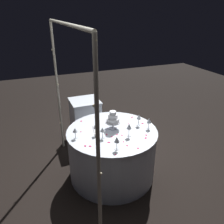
{
  "coord_description": "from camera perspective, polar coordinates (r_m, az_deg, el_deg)",
  "views": [
    {
      "loc": [
        -2.52,
        1.01,
        2.26
      ],
      "look_at": [
        0.0,
        0.0,
        1.02
      ],
      "focal_mm": 36.0,
      "sensor_mm": 36.0,
      "label": 1
    }
  ],
  "objects": [
    {
      "name": "rose_petal_17",
      "position": [
        2.79,
        3.87,
        -8.52
      ],
      "size": [
        0.03,
        0.03,
        0.0
      ],
      "primitive_type": "ellipsoid",
      "rotation": [
        0.0,
        0.0,
        0.26
      ],
      "color": "#C61951",
      "rests_on": "main_table"
    },
    {
      "name": "rose_petal_1",
      "position": [
        2.75,
        6.63,
        -9.11
      ],
      "size": [
        0.04,
        0.03,
        0.0
      ],
      "primitive_type": "ellipsoid",
      "rotation": [
        0.0,
        0.0,
        2.83
      ],
      "color": "#C61951",
      "rests_on": "main_table"
    },
    {
      "name": "wine_glass_1",
      "position": [
        2.96,
        -4.22,
        -3.77
      ],
      "size": [
        0.06,
        0.06,
        0.16
      ],
      "color": "silver",
      "rests_on": "main_table"
    },
    {
      "name": "rose_petal_21",
      "position": [
        3.5,
        5.16,
        -1.3
      ],
      "size": [
        0.03,
        0.04,
        0.0
      ],
      "primitive_type": "ellipsoid",
      "rotation": [
        0.0,
        0.0,
        1.65
      ],
      "color": "#C61951",
      "rests_on": "main_table"
    },
    {
      "name": "rose_petal_18",
      "position": [
        2.79,
        -6.82,
        -8.56
      ],
      "size": [
        0.04,
        0.03,
        0.0
      ],
      "primitive_type": "ellipsoid",
      "rotation": [
        0.0,
        0.0,
        3.15
      ],
      "color": "#C61951",
      "rests_on": "main_table"
    },
    {
      "name": "wine_glass_2",
      "position": [
        2.93,
        -9.37,
        -4.69
      ],
      "size": [
        0.06,
        0.06,
        0.14
      ],
      "color": "silver",
      "rests_on": "main_table"
    },
    {
      "name": "wine_glass_3",
      "position": [
        2.89,
        -2.42,
        -4.63
      ],
      "size": [
        0.07,
        0.07,
        0.15
      ],
      "color": "silver",
      "rests_on": "main_table"
    },
    {
      "name": "rose_petal_4",
      "position": [
        3.59,
        -0.31,
        -0.53
      ],
      "size": [
        0.04,
        0.04,
        0.0
      ],
      "primitive_type": "ellipsoid",
      "rotation": [
        0.0,
        0.0,
        1.87
      ],
      "color": "#C61951",
      "rests_on": "main_table"
    },
    {
      "name": "rose_petal_14",
      "position": [
        3.01,
        -1.37,
        -5.73
      ],
      "size": [
        0.04,
        0.03,
        0.0
      ],
      "primitive_type": "ellipsoid",
      "rotation": [
        0.0,
        0.0,
        6.13
      ],
      "color": "#C61951",
      "rests_on": "main_table"
    },
    {
      "name": "rose_petal_20",
      "position": [
        3.3,
        4.25,
        -2.98
      ],
      "size": [
        0.03,
        0.03,
        0.0
      ],
      "primitive_type": "ellipsoid",
      "rotation": [
        0.0,
        0.0,
        5.89
      ],
      "color": "#C61951",
      "rests_on": "main_table"
    },
    {
      "name": "cake_knife",
      "position": [
        3.08,
        -4.41,
        -5.08
      ],
      "size": [
        0.29,
        0.07,
        0.01
      ],
      "color": "silver",
      "rests_on": "main_table"
    },
    {
      "name": "wine_glass_6",
      "position": [
        2.65,
        1.24,
        -7.12
      ],
      "size": [
        0.07,
        0.07,
        0.17
      ],
      "color": "silver",
      "rests_on": "main_table"
    },
    {
      "name": "rose_petal_16",
      "position": [
        3.33,
        7.73,
        -2.87
      ],
      "size": [
        0.04,
        0.04,
        0.0
      ],
      "primitive_type": "ellipsoid",
      "rotation": [
        0.0,
        0.0,
        3.36
      ],
      "color": "#C61951",
      "rests_on": "main_table"
    },
    {
      "name": "rose_petal_0",
      "position": [
        2.85,
        -0.79,
        -7.71
      ],
      "size": [
        0.05,
        0.05,
        0.0
      ],
      "primitive_type": "ellipsoid",
      "rotation": [
        0.0,
        0.0,
        0.96
      ],
      "color": "#C61951",
      "rests_on": "main_table"
    },
    {
      "name": "rose_petal_15",
      "position": [
        3.01,
        1.28,
        -5.76
      ],
      "size": [
        0.03,
        0.04,
        0.0
      ],
      "primitive_type": "ellipsoid",
      "rotation": [
        0.0,
        0.0,
        5.27
      ],
      "color": "#C61951",
      "rests_on": "main_table"
    },
    {
      "name": "decorative_arch",
      "position": [
        2.7,
        -10.74,
        5.82
      ],
      "size": [
        2.13,
        0.06,
        2.15
      ],
      "color": "#B7B29E",
      "rests_on": "ground"
    },
    {
      "name": "tiered_cake",
      "position": [
        3.09,
        0.22,
        -1.72
      ],
      "size": [
        0.22,
        0.22,
        0.26
      ],
      "color": "silver",
      "rests_on": "main_table"
    },
    {
      "name": "rose_petal_2",
      "position": [
        2.96,
        -0.06,
        -6.31
      ],
      "size": [
        0.02,
        0.03,
        0.0
      ],
      "primitive_type": "ellipsoid",
      "rotation": [
        0.0,
        0.0,
        1.71
      ],
      "color": "#C61951",
      "rests_on": "main_table"
    },
    {
      "name": "rose_petal_8",
      "position": [
        3.12,
        -3.93,
        -4.63
      ],
      "size": [
        0.03,
        0.02,
        0.0
      ],
      "primitive_type": "ellipsoid",
      "rotation": [
        0.0,
        0.0,
        3.18
      ],
      "color": "#C61951",
      "rests_on": "main_table"
    },
    {
      "name": "rose_petal_11",
      "position": [
        2.78,
        -5.57,
        -8.65
      ],
      "size": [
        0.04,
        0.04,
        0.0
      ],
      "primitive_type": "ellipsoid",
      "rotation": [
        0.0,
        0.0,
        0.78
      ],
      "color": "#C61951",
      "rests_on": "main_table"
    },
    {
      "name": "main_table",
      "position": [
        3.3,
        -0.0,
        -10.37
      ],
      "size": [
        1.26,
        1.26,
        0.74
      ],
      "color": "silver",
      "rests_on": "ground"
    },
    {
      "name": "rose_petal_6",
      "position": [
        3.03,
        8.69,
        -5.81
      ],
      "size": [
        0.04,
        0.03,
        0.0
      ],
      "primitive_type": "ellipsoid",
      "rotation": [
        0.0,
        0.0,
        6.08
      ],
      "color": "#C61951",
      "rests_on": "main_table"
    },
    {
      "name": "rose_petal_10",
      "position": [
        3.11,
        -7.92,
        -4.99
      ],
      "size": [
        0.03,
        0.03,
        0.0
      ],
      "primitive_type": "ellipsoid",
      "rotation": [
        0.0,
        0.0,
        4.13
      ],
      "color": "#C61951",
      "rests_on": "main_table"
    },
    {
      "name": "wine_glass_4",
      "position": [
        3.15,
        9.4,
        -2.24
      ],
      "size": [
        0.06,
        0.06,
        0.16
      ],
      "color": "silver",
      "rests_on": "main_table"
    },
    {
      "name": "rose_petal_3",
      "position": [
        3.48,
        4.94,
        -1.47
      ],
      "size": [
        0.02,
        0.03,
        0.0
      ],
      "primitive_type": "ellipsoid",
      "rotation": [
        0.0,
        0.0,
        4.95
      ],
      "color": "#C61951",
      "rests_on": "main_table"
    },
    {
      "name": "rose_petal_13",
      "position": [
        2.63,
        0.86,
        -10.76
      ],
      "size": [
        0.03,
        0.03,
        0.0
      ],
      "primitive_type": "ellipsoid",
      "rotation": [
        0.0,
        0.0,
        2.36
      ],
      "color": "#C61951",
      "rests_on": "main_table"
    },
    {
      "name": "ground_plane",
      "position": [
        3.53,
        -0.0,
        -15.32
      ],
      "size": [
        12.0,
        12.0,
        0.0
      ],
      "primitive_type": "plane",
      "color": "black"
    },
    {
      "name": "wine_glass_5",
      "position": [
        3.22,
        6.83,
        -1.35
      ],
      "size": [
        0.06,
        0.06,
        0.17
      ],
      "color": "silver",
      "rests_on": "main_table"
    },
    {
      "name": "rose_petal_19",
      "position": [
        2.97,
        8.54,
        -6.56
      ],
      "size": [
        0.05,
        0.05,
        0.0
      ],
      "primitive_type": "ellipsoid",
      "rotation": [
        0.0,
        0.0,
        2.29
      ],
      "color": "#C61951",
      "rests_on": "main_table"
    },
    {
      "name": "rose_petal_12",
      "position": [
        3.19,
        -4.02,
        -3.98
      ],
      "size": [
        0.03,
        0.04,
        0.0
      ],
      "primitive_type": "ellipsoid",
      "rotation": [
        0.0,
        0.0,
        4.28
      ],
      "color": "#C61951",
      "rests_on": "main_table"
    },
    {
      "name": "rose_petal_9",
      "position": [
        3.39,
        -7.82,
        -2.32
      ],
      "size": [
        0.05,
        0.04,
        0.0
      ],
      "primitive_type": "ellipsoid",
      "rotation": [
        0.0,
        0.0,
        2.68
      ],
      "color": "#C61951",
      "rests_on": "main_table"
    },
    {
      "name": "rose_petal_7",
      "position": [
        3.0,
        2.53,
        -5.93
      ],
      "size": [
        0.03,
        0.03,
        0.0
      ],
      "primitive_type": "ellipsoid",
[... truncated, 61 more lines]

